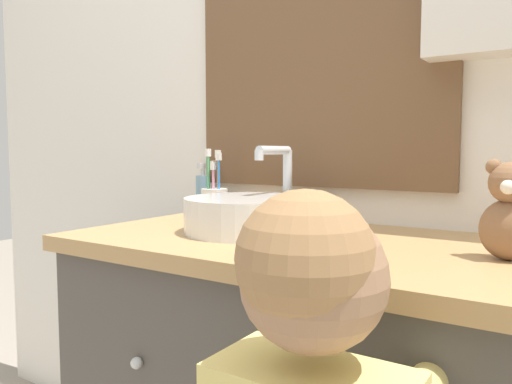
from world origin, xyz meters
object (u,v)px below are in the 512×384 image
Objects in this scene: sink_basin at (251,213)px; toothbrush_holder at (214,200)px; drinking_cup at (288,238)px; soap_dispenser at (203,193)px; teddy_bear at (509,213)px.

sink_basin reaches higher than toothbrush_holder.
drinking_cup is (0.46, -0.39, -0.01)m from toothbrush_holder.
toothbrush_holder is 2.47× the size of drinking_cup.
soap_dispenser is (-0.33, 0.22, 0.02)m from sink_basin.
sink_basin is 0.54m from teddy_bear.
toothbrush_holder is at bearing 167.33° from teddy_bear.
teddy_bear reaches higher than soap_dispenser.
sink_basin is at bearing -35.21° from toothbrush_holder.
sink_basin reaches higher than soap_dispenser.
drinking_cup is (0.55, -0.44, -0.02)m from soap_dispenser.
soap_dispenser is at bearing 141.14° from drinking_cup.
teddy_bear is at bearing -14.82° from soap_dispenser.
toothbrush_holder is 0.10m from soap_dispenser.
teddy_bear is at bearing -0.54° from sink_basin.
teddy_bear is 0.38m from drinking_cup.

